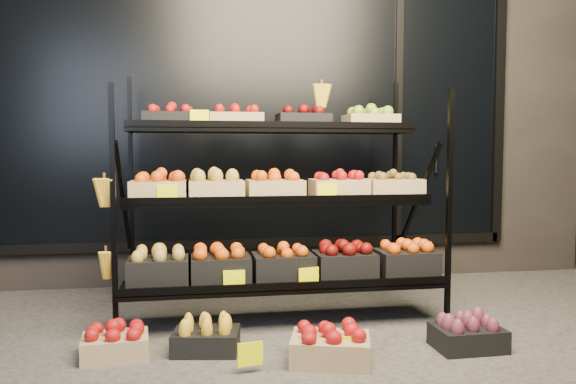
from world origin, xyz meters
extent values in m
plane|color=#514F4C|center=(0.00, 0.00, 0.00)|extent=(24.00, 24.00, 0.00)
cube|color=#2D2826|center=(0.00, 2.60, 1.75)|extent=(6.00, 2.00, 3.50)
cube|color=black|center=(0.00, 1.58, 1.55)|extent=(4.20, 0.04, 2.40)
cube|color=black|center=(0.00, 1.56, 0.34)|extent=(4.30, 0.06, 0.08)
cube|color=black|center=(2.15, 1.56, 1.55)|extent=(0.08, 0.06, 2.50)
cube|color=black|center=(1.20, 1.56, 1.55)|extent=(0.06, 0.06, 2.50)
cylinder|color=black|center=(1.55, 1.53, 1.05)|extent=(0.02, 0.02, 0.25)
cube|color=black|center=(-1.02, 0.18, 0.75)|extent=(0.03, 0.03, 1.50)
cube|color=black|center=(1.02, 0.18, 0.75)|extent=(0.03, 0.03, 1.50)
cube|color=black|center=(-1.02, 1.15, 0.83)|extent=(0.03, 0.03, 1.66)
cube|color=black|center=(1.02, 1.15, 0.83)|extent=(0.03, 0.03, 1.66)
cube|color=black|center=(0.00, 0.35, 0.27)|extent=(2.05, 0.42, 0.03)
cube|color=black|center=(0.00, 0.15, 0.30)|extent=(2.05, 0.02, 0.05)
cube|color=black|center=(0.00, 0.65, 0.77)|extent=(2.05, 0.40, 0.03)
cube|color=black|center=(0.00, 0.46, 0.80)|extent=(2.05, 0.02, 0.05)
cube|color=black|center=(0.00, 0.95, 1.27)|extent=(2.05, 0.40, 0.03)
cube|color=black|center=(0.00, 0.76, 1.30)|extent=(2.05, 0.02, 0.05)
cube|color=black|center=(-0.72, 0.95, 1.33)|extent=(0.38, 0.28, 0.11)
ellipsoid|color=#B20C16|center=(-0.72, 0.95, 1.42)|extent=(0.32, 0.24, 0.07)
cube|color=tan|center=(-0.26, 0.95, 1.33)|extent=(0.38, 0.28, 0.11)
ellipsoid|color=#B20C16|center=(-0.26, 0.95, 1.42)|extent=(0.32, 0.24, 0.07)
cube|color=black|center=(0.23, 0.95, 1.33)|extent=(0.38, 0.28, 0.11)
ellipsoid|color=#650A07|center=(0.23, 0.95, 1.42)|extent=(0.32, 0.24, 0.07)
cube|color=tan|center=(0.75, 0.95, 1.33)|extent=(0.38, 0.28, 0.11)
ellipsoid|color=#7EAC2B|center=(0.75, 0.95, 1.42)|extent=(0.32, 0.24, 0.07)
cube|color=tan|center=(-0.79, 0.65, 0.85)|extent=(0.38, 0.28, 0.14)
ellipsoid|color=#DB510B|center=(-0.79, 0.65, 0.95)|extent=(0.32, 0.24, 0.07)
cube|color=tan|center=(-0.43, 0.65, 0.85)|extent=(0.38, 0.28, 0.14)
ellipsoid|color=gold|center=(-0.43, 0.65, 0.95)|extent=(0.32, 0.24, 0.07)
cube|color=tan|center=(-0.02, 0.65, 0.85)|extent=(0.38, 0.28, 0.14)
ellipsoid|color=#DB510B|center=(-0.02, 0.65, 0.95)|extent=(0.32, 0.24, 0.07)
cube|color=tan|center=(0.43, 0.65, 0.85)|extent=(0.38, 0.28, 0.14)
ellipsoid|color=#B20C16|center=(0.43, 0.65, 0.95)|extent=(0.32, 0.24, 0.07)
cube|color=tan|center=(0.82, 0.65, 0.85)|extent=(0.38, 0.28, 0.14)
ellipsoid|color=brown|center=(0.82, 0.65, 0.95)|extent=(0.32, 0.24, 0.07)
cube|color=black|center=(-0.78, 0.35, 0.37)|extent=(0.38, 0.28, 0.18)
ellipsoid|color=gold|center=(-0.78, 0.35, 0.49)|extent=(0.32, 0.24, 0.07)
cube|color=black|center=(-0.42, 0.35, 0.37)|extent=(0.38, 0.28, 0.18)
ellipsoid|color=#DB510B|center=(-0.42, 0.35, 0.49)|extent=(0.32, 0.24, 0.07)
cube|color=black|center=(-0.01, 0.35, 0.37)|extent=(0.38, 0.28, 0.18)
ellipsoid|color=#DB510B|center=(-0.01, 0.35, 0.49)|extent=(0.32, 0.24, 0.07)
cube|color=black|center=(0.39, 0.35, 0.37)|extent=(0.38, 0.28, 0.18)
ellipsoid|color=#650A07|center=(0.39, 0.35, 0.49)|extent=(0.32, 0.24, 0.07)
cube|color=black|center=(0.81, 0.35, 0.37)|extent=(0.38, 0.28, 0.18)
ellipsoid|color=#DB510B|center=(0.81, 0.35, 0.49)|extent=(0.32, 0.24, 0.07)
ellipsoid|color=yellow|center=(-1.07, 0.20, 0.97)|extent=(0.14, 0.08, 0.22)
ellipsoid|color=yellow|center=(-1.07, 0.20, 0.55)|extent=(0.14, 0.08, 0.22)
ellipsoid|color=yellow|center=(0.35, 0.85, 1.61)|extent=(0.14, 0.08, 0.22)
cube|color=#FFFC00|center=(-0.74, 0.50, 0.84)|extent=(0.13, 0.01, 0.12)
cube|color=#FFFC00|center=(0.31, 0.50, 0.84)|extent=(0.13, 0.01, 0.12)
cube|color=#FFFC00|center=(-0.52, 0.80, 1.34)|extent=(0.13, 0.01, 0.12)
cube|color=#FFFC00|center=(-0.34, 0.20, 0.34)|extent=(0.13, 0.01, 0.12)
cube|color=#FFFC00|center=(0.12, 0.20, 0.34)|extent=(0.13, 0.01, 0.12)
cube|color=#FFFC00|center=(-0.30, -0.40, 0.06)|extent=(0.13, 0.01, 0.12)
cube|color=#FFFC00|center=(0.21, -0.40, 0.06)|extent=(0.13, 0.01, 0.12)
cube|color=tan|center=(-1.00, -0.05, 0.06)|extent=(0.37, 0.29, 0.12)
ellipsoid|color=#B20C16|center=(-1.00, -0.05, 0.15)|extent=(0.31, 0.24, 0.07)
cube|color=black|center=(-0.51, -0.05, 0.06)|extent=(0.40, 0.32, 0.12)
ellipsoid|color=yellow|center=(-0.51, -0.05, 0.15)|extent=(0.33, 0.27, 0.07)
cube|color=tan|center=(0.13, -0.32, 0.07)|extent=(0.48, 0.40, 0.14)
ellipsoid|color=#B20C16|center=(0.13, -0.32, 0.17)|extent=(0.40, 0.34, 0.07)
cube|color=black|center=(0.94, -0.26, 0.06)|extent=(0.38, 0.28, 0.13)
ellipsoid|color=brown|center=(0.94, -0.26, 0.16)|extent=(0.32, 0.23, 0.07)
camera|label=1|loc=(-0.58, -3.13, 1.10)|focal=35.00mm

